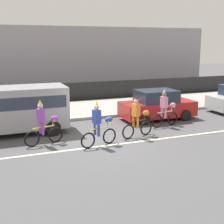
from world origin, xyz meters
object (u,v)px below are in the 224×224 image
(parked_car_red, at_px, (157,105))
(pedestrian_onlooker, at_px, (52,95))
(parade_cyclist_purple, at_px, (44,125))
(parked_van_grey, at_px, (13,107))
(parade_cyclist_orange, at_px, (138,119))
(parade_cyclist_pink, at_px, (165,110))
(parade_cyclist_cobalt, at_px, (99,126))

(parked_car_red, distance_m, pedestrian_onlooker, 6.58)
(parade_cyclist_purple, bearing_deg, pedestrian_onlooker, 76.47)
(parade_cyclist_purple, xyz_separation_m, parked_car_red, (6.54, 2.18, -0.06))
(parked_van_grey, distance_m, pedestrian_onlooker, 5.08)
(parked_van_grey, bearing_deg, parked_car_red, 0.42)
(parade_cyclist_orange, distance_m, pedestrian_onlooker, 7.37)
(parade_cyclist_purple, bearing_deg, parked_car_red, 18.39)
(parade_cyclist_orange, relative_size, parade_cyclist_pink, 1.00)
(parade_cyclist_pink, bearing_deg, pedestrian_onlooker, 128.88)
(parked_van_grey, bearing_deg, pedestrian_onlooker, 59.14)
(parade_cyclist_purple, height_order, pedestrian_onlooker, parade_cyclist_purple)
(parked_van_grey, distance_m, parked_car_red, 7.60)
(parade_cyclist_cobalt, xyz_separation_m, pedestrian_onlooker, (-0.51, 7.48, 0.17))
(parked_van_grey, height_order, parked_car_red, parked_van_grey)
(pedestrian_onlooker, bearing_deg, parade_cyclist_pink, -51.12)
(pedestrian_onlooker, bearing_deg, parade_cyclist_orange, -69.97)
(parade_cyclist_cobalt, distance_m, parade_cyclist_pink, 4.48)
(parade_cyclist_cobalt, bearing_deg, parade_cyclist_purple, 154.00)
(parade_cyclist_pink, relative_size, pedestrian_onlooker, 1.19)
(parade_cyclist_purple, height_order, parked_car_red, parade_cyclist_purple)
(parade_cyclist_cobalt, relative_size, parked_van_grey, 0.38)
(parade_cyclist_purple, bearing_deg, parade_cyclist_orange, -6.26)
(parade_cyclist_purple, distance_m, parked_van_grey, 2.40)
(parade_cyclist_purple, height_order, parade_cyclist_pink, same)
(parade_cyclist_cobalt, distance_m, parked_car_red, 5.49)
(parade_cyclist_purple, bearing_deg, parade_cyclist_pink, 6.63)
(parade_cyclist_cobalt, height_order, parked_van_grey, parked_van_grey)
(parade_cyclist_orange, xyz_separation_m, parked_car_red, (2.46, 2.62, -0.06))
(parade_cyclist_pink, distance_m, parked_van_grey, 7.39)
(parade_cyclist_cobalt, bearing_deg, parade_cyclist_pink, 22.72)
(parade_cyclist_cobalt, relative_size, parked_car_red, 0.47)
(parade_cyclist_pink, xyz_separation_m, parked_van_grey, (-7.24, 1.40, 0.44))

